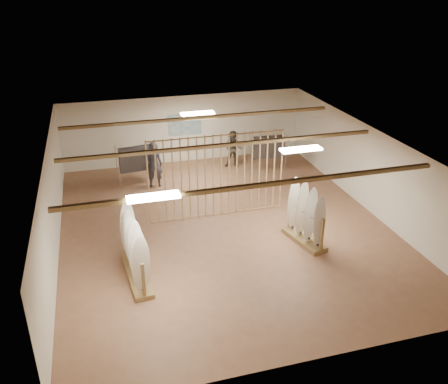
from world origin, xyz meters
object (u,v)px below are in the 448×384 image
object	(u,v)px
rack_left	(135,257)
shopper_b	(234,147)
clothing_rack_a	(137,158)
shopper_a	(154,162)
clothing_rack_b	(268,147)
rack_right	(305,223)

from	to	relation	value
rack_left	shopper_b	distance (m)	8.24
clothing_rack_a	shopper_a	size ratio (longest dim) A/B	0.80
rack_left	shopper_a	distance (m)	5.87
clothing_rack_a	shopper_a	bearing A→B (deg)	-43.21
clothing_rack_a	clothing_rack_b	bearing A→B (deg)	-8.01
clothing_rack_b	shopper_a	world-z (taller)	shopper_a
rack_right	clothing_rack_b	xyz separation A→B (m)	(0.94, 5.65, 0.35)
clothing_rack_b	shopper_b	xyz separation A→B (m)	(-1.23, 0.65, -0.11)
clothing_rack_a	shopper_a	distance (m)	0.68
rack_left	clothing_rack_b	xyz separation A→B (m)	(5.94, 6.11, 0.37)
rack_left	shopper_b	size ratio (longest dim) A/B	1.27
rack_right	clothing_rack_a	distance (m)	7.08
rack_right	clothing_rack_a	bearing A→B (deg)	113.80
clothing_rack_b	shopper_b	world-z (taller)	shopper_b
rack_right	clothing_rack_b	distance (m)	5.74
shopper_b	shopper_a	bearing A→B (deg)	-142.23
clothing_rack_b	shopper_b	bearing A→B (deg)	157.54
rack_right	shopper_a	world-z (taller)	shopper_a
rack_left	rack_right	world-z (taller)	rack_right
rack_right	shopper_b	distance (m)	6.31
clothing_rack_a	shopper_a	xyz separation A→B (m)	(0.55, -0.39, -0.04)
rack_left	shopper_a	bearing A→B (deg)	72.65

